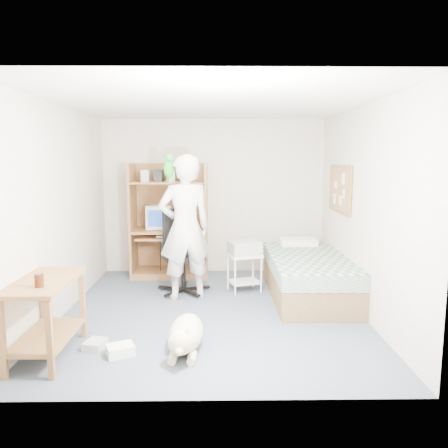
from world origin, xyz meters
name	(u,v)px	position (x,y,z in m)	size (l,w,h in m)	color
floor	(212,312)	(0.00, 0.00, 0.00)	(4.00, 4.00, 0.00)	#4B5766
wall_back	(214,197)	(0.00, 2.00, 1.25)	(3.60, 0.02, 2.50)	beige
wall_right	(362,211)	(1.80, 0.00, 1.25)	(0.02, 4.00, 2.50)	beige
wall_left	(60,211)	(-1.80, 0.00, 1.25)	(0.02, 4.00, 2.50)	beige
ceiling	(212,103)	(0.00, 0.00, 2.50)	(3.60, 4.00, 0.02)	white
computer_hutch	(170,225)	(-0.70, 1.74, 0.82)	(1.20, 0.63, 1.80)	brown
bed	(308,275)	(1.30, 0.62, 0.29)	(1.02, 2.02, 0.66)	brown
side_desk	(46,306)	(-1.55, -1.20, 0.49)	(0.50, 1.00, 0.75)	brown
corkboard	(340,189)	(1.77, 0.90, 1.45)	(0.04, 0.94, 0.66)	#986944
office_chair	(182,263)	(-0.44, 0.86, 0.41)	(0.66, 0.67, 1.16)	black
person	(185,228)	(-0.37, 0.55, 0.96)	(0.70, 0.46, 1.92)	white
parrot	(169,167)	(-0.56, 0.56, 1.76)	(0.14, 0.24, 0.39)	#15951C
dog	(186,334)	(-0.25, -1.10, 0.17)	(0.37, 1.04, 0.39)	beige
printer_cart	(244,267)	(0.45, 0.87, 0.35)	(0.53, 0.47, 0.53)	white
printer	(245,248)	(0.45, 0.87, 0.62)	(0.42, 0.32, 0.18)	#A6A6A2
crt_monitor	(158,217)	(-0.89, 1.75, 0.96)	(0.45, 0.47, 0.37)	beige
keyboard	(171,236)	(-0.66, 1.58, 0.67)	(0.45, 0.16, 0.03)	beige
pencil_cup	(191,226)	(-0.35, 1.65, 0.82)	(0.08, 0.08, 0.12)	gold
drink_glass	(39,280)	(-1.50, -1.43, 0.81)	(0.08, 0.08, 0.12)	#3C1A09
floor_box_a	(120,350)	(-0.87, -1.19, 0.05)	(0.25, 0.20, 0.10)	white
floor_box_b	(95,344)	(-1.15, -1.04, 0.04)	(0.18, 0.22, 0.08)	beige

